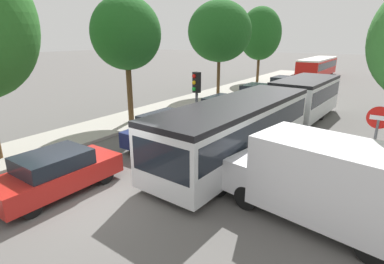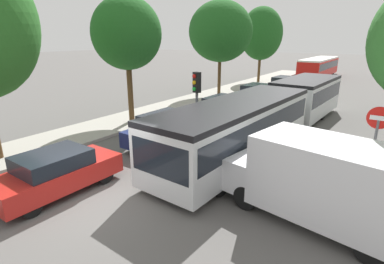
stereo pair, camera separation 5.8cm
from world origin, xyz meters
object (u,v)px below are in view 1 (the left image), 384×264
(city_bus_rear, at_px, (318,66))
(queued_car_silver, at_px, (256,94))
(white_van, at_px, (326,180))
(tree_left_distant, at_px, (261,35))
(queued_car_tan, at_px, (283,85))
(queued_car_black, at_px, (223,109))
(articulated_bus, at_px, (273,110))
(queued_car_navy, at_px, (167,129))
(tree_left_mid, at_px, (126,34))
(tree_left_far, at_px, (219,33))
(queued_car_red, at_px, (57,172))
(no_entry_sign, at_px, (376,136))
(traffic_light, at_px, (196,93))

(city_bus_rear, xyz_separation_m, queued_car_silver, (-0.18, -19.66, -0.64))
(white_van, bearing_deg, tree_left_distant, -54.82)
(queued_car_tan, height_order, tree_left_distant, tree_left_distant)
(queued_car_tan, bearing_deg, queued_car_black, -178.18)
(queued_car_silver, bearing_deg, articulated_bus, -150.49)
(queued_car_navy, bearing_deg, tree_left_mid, 69.09)
(articulated_bus, height_order, queued_car_navy, articulated_bus)
(tree_left_mid, bearing_deg, tree_left_distant, 90.80)
(tree_left_distant, bearing_deg, queued_car_silver, -68.67)
(city_bus_rear, distance_m, tree_left_far, 19.54)
(queued_car_black, height_order, tree_left_distant, tree_left_distant)
(queued_car_tan, distance_m, white_van, 20.69)
(queued_car_red, height_order, white_van, white_van)
(queued_car_navy, bearing_deg, city_bus_rear, 1.58)
(no_entry_sign, bearing_deg, city_bus_rear, -164.90)
(articulated_bus, height_order, traffic_light, traffic_light)
(queued_car_tan, bearing_deg, traffic_light, -174.49)
(tree_left_distant, bearing_deg, queued_car_tan, -47.58)
(tree_left_distant, bearing_deg, tree_left_far, -88.48)
(queued_car_tan, relative_size, traffic_light, 1.28)
(articulated_bus, distance_m, traffic_light, 4.12)
(articulated_bus, height_order, queued_car_silver, articulated_bus)
(no_entry_sign, bearing_deg, queued_car_black, -121.88)
(tree_left_distant, bearing_deg, queued_car_navy, -78.69)
(queued_car_tan, distance_m, tree_left_far, 7.78)
(queued_car_red, height_order, traffic_light, traffic_light)
(city_bus_rear, relative_size, queued_car_tan, 2.57)
(no_entry_sign, relative_size, tree_left_far, 0.36)
(queued_car_silver, height_order, traffic_light, traffic_light)
(city_bus_rear, xyz_separation_m, tree_left_distant, (-4.33, -9.05, 3.73))
(white_van, bearing_deg, articulated_bus, -50.26)
(queued_car_red, distance_m, tree_left_distant, 27.93)
(queued_car_black, xyz_separation_m, tree_left_far, (-4.21, 6.74, 4.44))
(traffic_light, bearing_deg, queued_car_silver, -153.95)
(articulated_bus, bearing_deg, queued_car_silver, -149.01)
(queued_car_black, bearing_deg, city_bus_rear, 1.91)
(articulated_bus, xyz_separation_m, tree_left_mid, (-7.74, -2.04, 3.63))
(queued_car_black, relative_size, white_van, 0.82)
(queued_car_silver, relative_size, tree_left_distant, 0.53)
(queued_car_black, xyz_separation_m, tree_left_mid, (-4.19, -3.53, 4.29))
(articulated_bus, bearing_deg, white_van, 33.42)
(traffic_light, height_order, no_entry_sign, traffic_light)
(tree_left_far, bearing_deg, queued_car_tan, 49.27)
(tree_left_distant, bearing_deg, no_entry_sign, -59.66)
(city_bus_rear, height_order, queued_car_red, city_bus_rear)
(traffic_light, bearing_deg, tree_left_far, -136.60)
(queued_car_tan, relative_size, tree_left_mid, 0.62)
(white_van, distance_m, tree_left_mid, 12.76)
(articulated_bus, xyz_separation_m, queued_car_red, (-3.75, -9.33, -0.71))
(city_bus_rear, bearing_deg, queued_car_red, -179.44)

